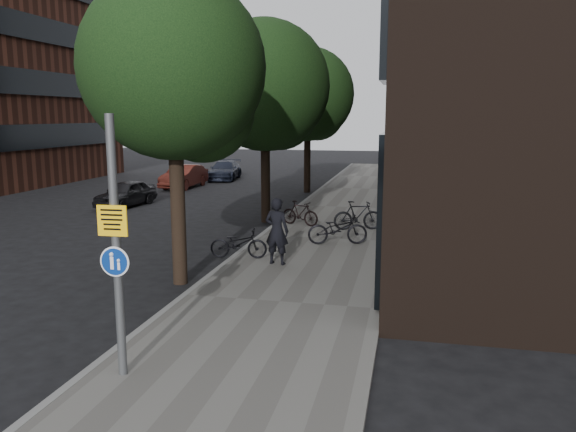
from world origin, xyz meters
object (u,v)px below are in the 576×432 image
(pedestrian, at_px, (277,231))
(parked_car_near, at_px, (126,193))
(signpost, at_px, (116,248))
(parked_bike_facade_near, at_px, (338,229))

(pedestrian, xyz_separation_m, parked_car_near, (-9.41, 8.99, -0.45))
(pedestrian, bearing_deg, parked_car_near, -34.86)
(signpost, bearing_deg, pedestrian, 80.78)
(pedestrian, relative_size, parked_car_near, 0.53)
(signpost, distance_m, pedestrian, 7.20)
(pedestrian, bearing_deg, parked_bike_facade_near, -106.43)
(signpost, xyz_separation_m, parked_bike_facade_near, (2.13, 9.85, -1.56))
(pedestrian, distance_m, parked_car_near, 13.02)
(parked_bike_facade_near, bearing_deg, parked_car_near, 44.99)
(signpost, relative_size, pedestrian, 2.20)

